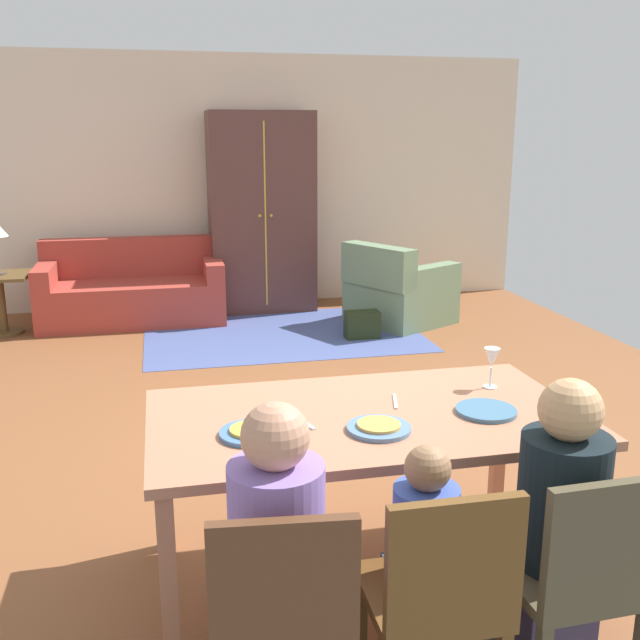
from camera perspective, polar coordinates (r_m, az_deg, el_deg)
ground_plane at (r=5.25m, az=-1.71°, el=-6.56°), size 6.44×6.51×0.02m
back_wall at (r=8.19m, az=-6.23°, el=10.72°), size 6.44×0.10×2.70m
dining_table at (r=3.03m, az=3.60°, el=-8.57°), size 1.77×0.96×0.76m
plate_near_man at (r=2.81m, az=-5.37°, el=-8.85°), size 0.25×0.25×0.02m
pizza_near_man at (r=2.80m, az=-5.38°, el=-8.56°), size 0.17×0.17×0.01m
plate_near_child at (r=2.85m, az=4.64°, el=-8.48°), size 0.25×0.25×0.02m
pizza_near_child at (r=2.84m, az=4.64°, el=-8.20°), size 0.17×0.17×0.01m
plate_near_woman at (r=3.08m, az=12.92°, el=-6.96°), size 0.25×0.25×0.02m
wine_glass at (r=3.34m, az=13.34°, el=-3.04°), size 0.07×0.07×0.19m
fork at (r=2.90m, az=-1.18°, el=-8.08°), size 0.06×0.15×0.01m
knife at (r=3.14m, az=5.92°, el=-6.37°), size 0.06×0.17×0.01m
dining_chair_man at (r=2.32m, az=-2.96°, el=-22.20°), size 0.46×0.46×0.87m
person_man at (r=2.45m, az=-3.40°, el=-19.36°), size 0.31×0.41×1.11m
dining_chair_child at (r=2.43m, az=9.35°, el=-20.45°), size 0.43×0.43×0.87m
person_child at (r=2.60m, az=7.86°, el=-19.48°), size 0.22×0.29×0.92m
dining_chair_woman at (r=2.63m, az=19.82°, el=-18.23°), size 0.43×0.43×0.87m
person_woman at (r=2.74m, az=17.80°, el=-16.07°), size 0.30×0.40×1.11m
area_rug at (r=6.99m, az=-2.96°, el=-1.08°), size 2.60×1.80×0.01m
couch at (r=7.67m, az=-14.51°, el=2.18°), size 1.82×0.86×0.82m
armchair at (r=7.36m, az=6.11°, el=2.19°), size 1.16×1.16×0.82m
armoire at (r=7.85m, az=-4.62°, el=8.40°), size 1.10×0.59×2.10m
side_table at (r=7.55m, az=-23.82°, el=1.78°), size 0.56×0.56×0.58m
handbag at (r=6.82m, az=3.32°, el=-0.37°), size 0.32×0.16×0.26m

